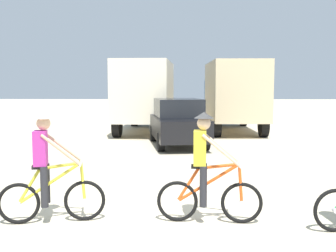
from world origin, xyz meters
TOP-DOWN VIEW (x-y plane):
  - ground_plane at (0.00, 0.00)m, footprint 120.00×120.00m
  - box_truck_cream_rv at (-1.02, 12.54)m, footprint 2.65×6.84m
  - box_truck_tan_camper at (3.19, 12.87)m, footprint 2.52×6.80m
  - sedan_parked at (0.51, 7.92)m, footprint 2.41×4.43m
  - cyclist_orange_shirt at (-1.58, -0.77)m, footprint 1.71×0.56m
  - cyclist_cowboy_hat at (1.00, -0.68)m, footprint 1.73×0.52m

SIDE VIEW (x-z plane):
  - ground_plane at x=0.00m, z-range 0.00..0.00m
  - cyclist_orange_shirt at x=-1.58m, z-range -0.06..1.76m
  - cyclist_cowboy_hat at x=1.00m, z-range -0.06..1.76m
  - sedan_parked at x=0.51m, z-range 0.00..1.76m
  - box_truck_cream_rv at x=-1.02m, z-range 0.20..3.55m
  - box_truck_tan_camper at x=3.19m, z-range 0.20..3.55m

